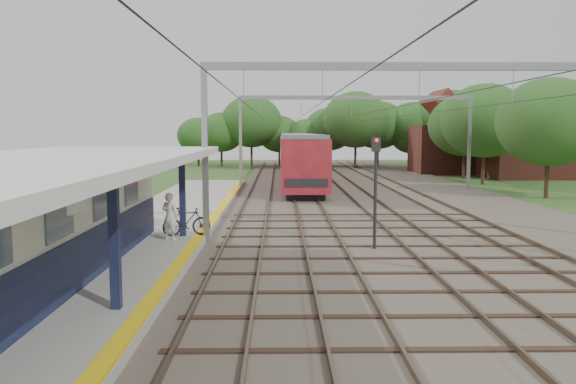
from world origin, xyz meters
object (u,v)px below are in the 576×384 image
object	(u,v)px
person	(170,216)
bicycle	(187,221)
train	(297,154)
signal_post	(375,181)

from	to	relation	value
person	bicycle	bearing A→B (deg)	-97.66
train	person	bearing A→B (deg)	-100.08
train	signal_post	xyz separation A→B (m)	(1.85, -32.80, 0.34)
bicycle	signal_post	bearing A→B (deg)	-115.22
person	train	xyz separation A→B (m)	(5.74, 32.29, 1.02)
signal_post	bicycle	bearing A→B (deg)	149.70
person	signal_post	xyz separation A→B (m)	(7.59, -0.52, 1.36)
person	bicycle	distance (m)	1.02
person	signal_post	world-z (taller)	signal_post
bicycle	signal_post	xyz separation A→B (m)	(7.11, -1.35, 1.69)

